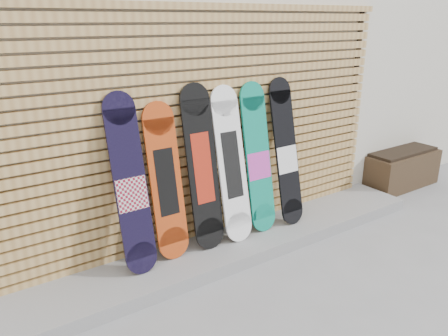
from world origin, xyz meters
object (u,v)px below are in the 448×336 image
(snowboard_2, at_px, (202,168))
(snowboard_0, at_px, (131,186))
(snowboard_5, at_px, (286,153))
(snowboard_4, at_px, (258,159))
(snowboard_3, at_px, (232,165))
(planter_box, at_px, (400,168))
(snowboard_1, at_px, (166,182))

(snowboard_2, bearing_deg, snowboard_0, -178.59)
(snowboard_5, bearing_deg, snowboard_4, 176.02)
(snowboard_3, bearing_deg, snowboard_2, 176.43)
(planter_box, xyz_separation_m, snowboard_1, (-3.51, -0.03, 0.56))
(snowboard_2, distance_m, snowboard_3, 0.31)
(snowboard_1, xyz_separation_m, snowboard_3, (0.67, -0.04, 0.04))
(snowboard_3, relative_size, snowboard_4, 1.00)
(snowboard_1, bearing_deg, snowboard_4, -1.25)
(snowboard_2, xyz_separation_m, snowboard_4, (0.64, -0.00, -0.03))
(snowboard_2, distance_m, snowboard_5, 0.99)
(snowboard_1, relative_size, snowboard_3, 0.94)
(planter_box, xyz_separation_m, snowboard_3, (-2.84, -0.06, 0.61))
(snowboard_0, relative_size, snowboard_4, 1.02)
(snowboard_5, bearing_deg, snowboard_2, 178.32)
(planter_box, bearing_deg, snowboard_3, -178.73)
(planter_box, relative_size, snowboard_1, 0.81)
(snowboard_5, bearing_deg, planter_box, 1.92)
(snowboard_4, bearing_deg, snowboard_0, -179.46)
(planter_box, distance_m, snowboard_2, 3.21)
(snowboard_1, height_order, snowboard_4, snowboard_4)
(snowboard_0, xyz_separation_m, snowboard_3, (1.01, -0.00, -0.01))
(snowboard_3, bearing_deg, snowboard_0, 179.89)
(snowboard_3, relative_size, snowboard_5, 0.99)
(planter_box, height_order, snowboard_3, snowboard_3)
(planter_box, relative_size, snowboard_2, 0.74)
(planter_box, relative_size, snowboard_3, 0.76)
(snowboard_1, bearing_deg, snowboard_2, -2.71)
(snowboard_0, bearing_deg, snowboard_1, 5.81)
(snowboard_1, relative_size, snowboard_4, 0.94)
(planter_box, xyz_separation_m, snowboard_2, (-3.15, -0.04, 0.63))
(snowboard_2, bearing_deg, snowboard_3, -3.57)
(planter_box, distance_m, snowboard_1, 3.56)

